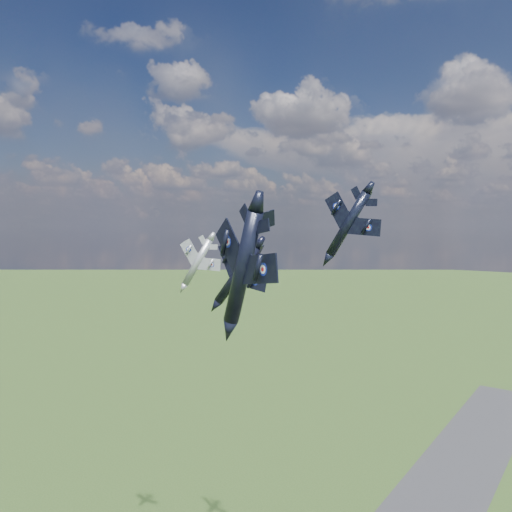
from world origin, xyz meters
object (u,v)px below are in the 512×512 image
Objects in this scene: jet_right_navy at (243,268)px; jet_lead_navy at (237,274)px; jet_left_silver at (197,262)px; jet_high_navy at (348,224)px.

jet_lead_navy is at bearing 147.68° from jet_right_navy.
jet_lead_navy is 1.19× the size of jet_left_silver.
jet_left_silver is at bearing 157.20° from jet_right_navy.
jet_lead_navy is 0.97× the size of jet_high_navy.
jet_right_navy is 40.20m from jet_left_silver.
jet_right_navy is (17.05, -21.20, 3.26)m from jet_lead_navy.
jet_right_navy is at bearing -83.05° from jet_high_navy.
jet_high_navy is 1.23× the size of jet_left_silver.
jet_lead_navy is 27.40m from jet_right_navy.
jet_lead_navy is at bearing -42.09° from jet_left_silver.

